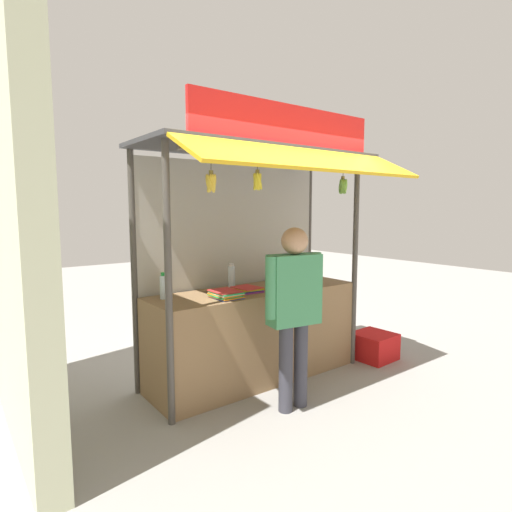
# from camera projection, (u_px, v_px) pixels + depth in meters

# --- Properties ---
(ground_plane) EXTENTS (20.00, 20.00, 0.00)m
(ground_plane) POSITION_uv_depth(u_px,v_px,m) (256.00, 377.00, 4.44)
(ground_plane) COLOR gray
(stall_counter) EXTENTS (2.28, 0.69, 0.95)m
(stall_counter) POSITION_uv_depth(u_px,v_px,m) (256.00, 334.00, 4.39)
(stall_counter) COLOR olive
(stall_counter) RESTS_ON ground
(stall_structure) EXTENTS (2.48, 1.48, 2.71)m
(stall_structure) POSITION_uv_depth(u_px,v_px,m) (252.00, 223.00, 4.31)
(stall_structure) COLOR #4C4742
(stall_structure) RESTS_ON ground
(water_bottle_rear_center) EXTENTS (0.06, 0.06, 0.22)m
(water_bottle_rear_center) POSITION_uv_depth(u_px,v_px,m) (293.00, 271.00, 4.88)
(water_bottle_rear_center) COLOR silver
(water_bottle_rear_center) RESTS_ON stall_counter
(water_bottle_front_left) EXTENTS (0.07, 0.07, 0.25)m
(water_bottle_front_left) POSITION_uv_depth(u_px,v_px,m) (164.00, 287.00, 3.87)
(water_bottle_front_left) COLOR silver
(water_bottle_front_left) RESTS_ON stall_counter
(water_bottle_front_right) EXTENTS (0.07, 0.07, 0.27)m
(water_bottle_front_right) POSITION_uv_depth(u_px,v_px,m) (232.00, 277.00, 4.38)
(water_bottle_front_right) COLOR silver
(water_bottle_front_right) RESTS_ON stall_counter
(magazine_stack_left) EXTENTS (0.25, 0.28, 0.06)m
(magazine_stack_left) POSITION_uv_depth(u_px,v_px,m) (306.00, 281.00, 4.64)
(magazine_stack_left) COLOR red
(magazine_stack_left) RESTS_ON stall_counter
(magazine_stack_center) EXTENTS (0.26, 0.30, 0.07)m
(magazine_stack_center) POSITION_uv_depth(u_px,v_px,m) (226.00, 294.00, 3.92)
(magazine_stack_center) COLOR blue
(magazine_stack_center) RESTS_ON stall_counter
(magazine_stack_back_left) EXTENTS (0.26, 0.29, 0.05)m
(magazine_stack_back_left) POSITION_uv_depth(u_px,v_px,m) (247.00, 289.00, 4.22)
(magazine_stack_back_left) COLOR purple
(magazine_stack_back_left) RESTS_ON stall_counter
(magazine_stack_far_left) EXTENTS (0.23, 0.33, 0.04)m
(magazine_stack_far_left) POSITION_uv_depth(u_px,v_px,m) (289.00, 288.00, 4.28)
(magazine_stack_far_left) COLOR green
(magazine_stack_far_left) RESTS_ON stall_counter
(banana_bunch_inner_left) EXTENTS (0.10, 0.10, 0.32)m
(banana_bunch_inner_left) POSITION_uv_depth(u_px,v_px,m) (211.00, 183.00, 3.38)
(banana_bunch_inner_left) COLOR #332D23
(banana_bunch_inner_right) EXTENTS (0.12, 0.12, 0.30)m
(banana_bunch_inner_right) POSITION_uv_depth(u_px,v_px,m) (343.00, 186.00, 4.33)
(banana_bunch_inner_right) COLOR #332D23
(banana_bunch_rightmost) EXTENTS (0.10, 0.10, 0.29)m
(banana_bunch_rightmost) POSITION_uv_depth(u_px,v_px,m) (257.00, 181.00, 3.66)
(banana_bunch_rightmost) COLOR #332D23
(vendor_person) EXTENTS (0.62, 0.27, 1.63)m
(vendor_person) POSITION_uv_depth(u_px,v_px,m) (294.00, 301.00, 3.64)
(vendor_person) COLOR #383842
(vendor_person) RESTS_ON ground
(plastic_crate) EXTENTS (0.46, 0.46, 0.31)m
(plastic_crate) POSITION_uv_depth(u_px,v_px,m) (374.00, 346.00, 4.97)
(plastic_crate) COLOR red
(plastic_crate) RESTS_ON ground
(neighbour_wall) EXTENTS (0.20, 2.40, 3.36)m
(neighbour_wall) POSITION_uv_depth(u_px,v_px,m) (10.00, 222.00, 3.20)
(neighbour_wall) COLOR beige
(neighbour_wall) RESTS_ON ground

